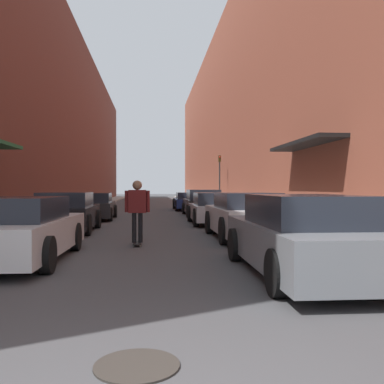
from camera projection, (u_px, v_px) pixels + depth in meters
ground at (151, 210)px, 28.59m from camera, size 147.29×147.29×0.00m
curb_strip_left at (94, 205)px, 34.82m from camera, size 1.80×66.95×0.12m
curb_strip_right at (206, 205)px, 35.69m from camera, size 1.80×66.95×0.12m
building_row_left at (57, 121)px, 34.48m from camera, size 4.90×66.95×13.77m
building_row_right at (240, 117)px, 35.89m from camera, size 4.90×66.95×14.83m
parked_car_left_0 at (19, 230)px, 8.39m from camera, size 1.89×4.38×1.27m
parked_car_left_1 at (67, 213)px, 14.01m from camera, size 1.86×4.03×1.30m
parked_car_left_2 at (93, 207)px, 19.56m from camera, size 1.92×3.97×1.22m
parked_car_right_0 at (302, 236)px, 7.08m from camera, size 1.86×4.61×1.33m
parked_car_right_1 at (245, 216)px, 12.23m from camera, size 1.86×4.45×1.31m
parked_car_right_2 at (216, 209)px, 17.11m from camera, size 2.05×3.96×1.26m
parked_car_right_3 at (203, 203)px, 22.27m from camera, size 1.91×4.78×1.36m
parked_car_right_4 at (189, 201)px, 28.18m from camera, size 2.03×4.77×1.15m
skateboarder at (137, 206)px, 10.73m from camera, size 0.63×0.78×1.64m
manhole_cover at (137, 366)px, 3.46m from camera, size 0.70×0.70×0.02m
traffic_light at (220, 175)px, 30.12m from camera, size 0.16×0.22×3.62m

